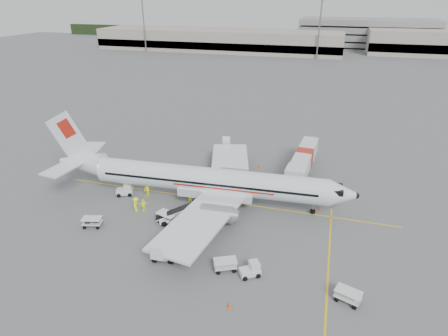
# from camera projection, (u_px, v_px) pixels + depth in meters

# --- Properties ---
(ground) EXTENTS (360.00, 360.00, 0.00)m
(ground) POSITION_uv_depth(u_px,v_px,m) (220.00, 201.00, 48.49)
(ground) COLOR #56595B
(stripe_lead) EXTENTS (44.00, 0.20, 0.01)m
(stripe_lead) POSITION_uv_depth(u_px,v_px,m) (220.00, 201.00, 48.49)
(stripe_lead) COLOR yellow
(stripe_lead) RESTS_ON ground
(stripe_cross) EXTENTS (0.20, 20.00, 0.01)m
(stripe_cross) POSITION_uv_depth(u_px,v_px,m) (329.00, 258.00, 38.03)
(stripe_cross) COLOR yellow
(stripe_cross) RESTS_ON ground
(terminal_west) EXTENTS (110.00, 22.00, 9.00)m
(terminal_west) POSITION_uv_depth(u_px,v_px,m) (218.00, 40.00, 169.49)
(terminal_west) COLOR gray
(terminal_west) RESTS_ON ground
(parking_garage) EXTENTS (62.00, 24.00, 14.00)m
(parking_garage) POSITION_uv_depth(u_px,v_px,m) (366.00, 32.00, 178.17)
(parking_garage) COLOR slate
(parking_garage) RESTS_ON ground
(treeline) EXTENTS (300.00, 3.00, 6.00)m
(treeline) POSITION_uv_depth(u_px,v_px,m) (314.00, 36.00, 199.18)
(treeline) COLOR black
(treeline) RESTS_ON ground
(mast_west) EXTENTS (3.20, 1.20, 22.00)m
(mast_west) POSITION_uv_depth(u_px,v_px,m) (144.00, 26.00, 163.80)
(mast_west) COLOR slate
(mast_west) RESTS_ON ground
(mast_center) EXTENTS (3.20, 1.20, 22.00)m
(mast_center) POSITION_uv_depth(u_px,v_px,m) (319.00, 30.00, 145.00)
(mast_center) COLOR slate
(mast_center) RESTS_ON ground
(aircraft) EXTENTS (40.18, 32.34, 10.62)m
(aircraft) POSITION_uv_depth(u_px,v_px,m) (209.00, 164.00, 46.01)
(aircraft) COLOR white
(aircraft) RESTS_ON ground
(jet_bridge) EXTENTS (4.23, 15.84, 4.11)m
(jet_bridge) POSITION_uv_depth(u_px,v_px,m) (304.00, 163.00, 54.12)
(jet_bridge) COLOR silver
(jet_bridge) RESTS_ON ground
(belt_loader) EXTENTS (5.53, 3.89, 2.81)m
(belt_loader) POSITION_uv_depth(u_px,v_px,m) (176.00, 212.00, 43.49)
(belt_loader) COLOR silver
(belt_loader) RESTS_ON ground
(tug_fore) EXTENTS (2.24, 1.98, 1.50)m
(tug_fore) POSITION_uv_depth(u_px,v_px,m) (250.00, 269.00, 35.43)
(tug_fore) COLOR silver
(tug_fore) RESTS_ON ground
(tug_mid) EXTENTS (2.62, 1.74, 1.89)m
(tug_mid) POSITION_uv_depth(u_px,v_px,m) (164.00, 251.00, 37.60)
(tug_mid) COLOR silver
(tug_mid) RESTS_ON ground
(tug_aft) EXTENTS (2.41, 1.92, 1.63)m
(tug_aft) POSITION_uv_depth(u_px,v_px,m) (124.00, 189.00, 49.56)
(tug_aft) COLOR silver
(tug_aft) RESTS_ON ground
(cart_loaded_a) EXTENTS (2.70, 2.09, 1.24)m
(cart_loaded_a) POSITION_uv_depth(u_px,v_px,m) (167.00, 218.00, 43.73)
(cart_loaded_a) COLOR silver
(cart_loaded_a) RESTS_ON ground
(cart_loaded_b) EXTENTS (2.43, 1.79, 1.14)m
(cart_loaded_b) POSITION_uv_depth(u_px,v_px,m) (92.00, 222.00, 42.96)
(cart_loaded_b) COLOR silver
(cart_loaded_b) RESTS_ON ground
(cart_empty_a) EXTENTS (2.57, 2.14, 1.16)m
(cart_empty_a) POSITION_uv_depth(u_px,v_px,m) (225.00, 265.00, 36.24)
(cart_empty_a) COLOR silver
(cart_empty_a) RESTS_ON ground
(cart_empty_b) EXTENTS (2.54, 1.98, 1.16)m
(cart_empty_b) POSITION_uv_depth(u_px,v_px,m) (348.00, 296.00, 32.52)
(cart_empty_b) COLOR silver
(cart_empty_b) RESTS_ON ground
(cone_nose) EXTENTS (0.34, 0.34, 0.55)m
(cone_nose) POSITION_uv_depth(u_px,v_px,m) (319.00, 207.00, 46.46)
(cone_nose) COLOR #E25816
(cone_nose) RESTS_ON ground
(cone_port) EXTENTS (0.40, 0.40, 0.65)m
(cone_port) POSITION_uv_depth(u_px,v_px,m) (260.00, 166.00, 57.25)
(cone_port) COLOR #E25816
(cone_port) RESTS_ON ground
(cone_stbd) EXTENTS (0.39, 0.39, 0.64)m
(cone_stbd) POSITION_uv_depth(u_px,v_px,m) (230.00, 305.00, 31.91)
(cone_stbd) COLOR #E25816
(cone_stbd) RESTS_ON ground
(crew_a) EXTENTS (0.68, 0.70, 1.62)m
(crew_a) POSITION_uv_depth(u_px,v_px,m) (190.00, 197.00, 47.71)
(crew_a) COLOR #ECFF12
(crew_a) RESTS_ON ground
(crew_b) EXTENTS (1.13, 1.07, 1.85)m
(crew_b) POSITION_uv_depth(u_px,v_px,m) (147.00, 190.00, 49.19)
(crew_b) COLOR #ECFF12
(crew_b) RESTS_ON ground
(crew_c) EXTENTS (0.86, 1.31, 1.89)m
(crew_c) POSITION_uv_depth(u_px,v_px,m) (136.00, 204.00, 45.84)
(crew_c) COLOR #ECFF12
(crew_c) RESTS_ON ground
(crew_d) EXTENTS (1.02, 0.97, 1.69)m
(crew_d) POSITION_uv_depth(u_px,v_px,m) (144.00, 205.00, 45.81)
(crew_d) COLOR #ECFF12
(crew_d) RESTS_ON ground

